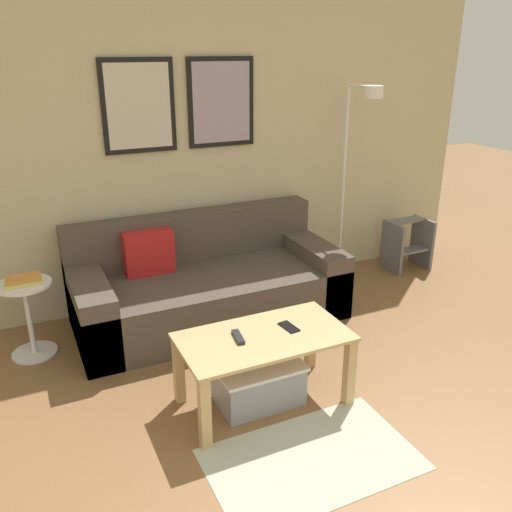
# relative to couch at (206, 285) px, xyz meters

# --- Properties ---
(wall_back) EXTENTS (5.60, 0.09, 2.55)m
(wall_back) POSITION_rel_couch_xyz_m (-0.12, 0.47, 1.02)
(wall_back) COLOR #C6BC93
(wall_back) RESTS_ON ground_plane
(area_rug) EXTENTS (1.06, 0.65, 0.01)m
(area_rug) POSITION_rel_couch_xyz_m (-0.06, -1.70, -0.26)
(area_rug) COLOR #B2B79E
(area_rug) RESTS_ON ground_plane
(couch) EXTENTS (1.98, 0.91, 0.76)m
(couch) POSITION_rel_couch_xyz_m (0.00, 0.00, 0.00)
(couch) COLOR #4C4238
(couch) RESTS_ON ground_plane
(coffee_table) EXTENTS (0.96, 0.51, 0.45)m
(coffee_table) POSITION_rel_couch_xyz_m (-0.08, -1.16, 0.09)
(coffee_table) COLOR tan
(coffee_table) RESTS_ON ground_plane
(storage_bin) EXTENTS (0.50, 0.35, 0.25)m
(storage_bin) POSITION_rel_couch_xyz_m (-0.10, -1.14, -0.13)
(storage_bin) COLOR gray
(storage_bin) RESTS_ON ground_plane
(floor_lamp) EXTENTS (0.20, 0.50, 1.68)m
(floor_lamp) POSITION_rel_couch_xyz_m (1.39, 0.12, 0.85)
(floor_lamp) COLOR white
(floor_lamp) RESTS_ON ground_plane
(side_table) EXTENTS (0.35, 0.35, 0.53)m
(side_table) POSITION_rel_couch_xyz_m (-1.26, -0.01, 0.05)
(side_table) COLOR white
(side_table) RESTS_ON ground_plane
(book_stack) EXTENTS (0.23, 0.17, 0.05)m
(book_stack) POSITION_rel_couch_xyz_m (-1.25, -0.01, 0.28)
(book_stack) COLOR #D8C666
(book_stack) RESTS_ON side_table
(remote_control) EXTENTS (0.06, 0.15, 0.02)m
(remote_control) POSITION_rel_couch_xyz_m (-0.22, -1.13, 0.19)
(remote_control) COLOR #232328
(remote_control) RESTS_ON coffee_table
(cell_phone) EXTENTS (0.08, 0.15, 0.01)m
(cell_phone) POSITION_rel_couch_xyz_m (0.09, -1.14, 0.19)
(cell_phone) COLOR black
(cell_phone) RESTS_ON coffee_table
(step_stool) EXTENTS (0.38, 0.30, 0.46)m
(step_stool) POSITION_rel_couch_xyz_m (2.03, 0.13, -0.01)
(step_stool) COLOR slate
(step_stool) RESTS_ON ground_plane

